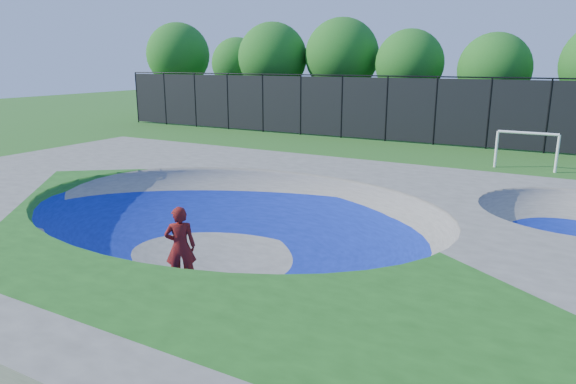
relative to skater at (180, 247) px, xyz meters
The scene contains 7 objects.
ground 2.04m from the skater, 87.76° to the left, with size 120.00×120.00×0.00m, color #225D19.
skate_deck 1.83m from the skater, 87.76° to the left, with size 22.00×14.00×1.50m, color gray.
skater is the anchor object (origin of this frame).
skateboard 0.90m from the skater, ahead, with size 0.78×0.22×0.05m, color black.
soccer_goal 18.37m from the skater, 72.44° to the left, with size 2.68×0.12×1.77m.
fence 22.85m from the skater, 89.82° to the left, with size 48.09×0.09×4.04m.
treeline 28.22m from the skater, 93.71° to the left, with size 51.80×7.60×8.30m.
Camera 1 is at (7.16, -9.98, 4.91)m, focal length 32.00 mm.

